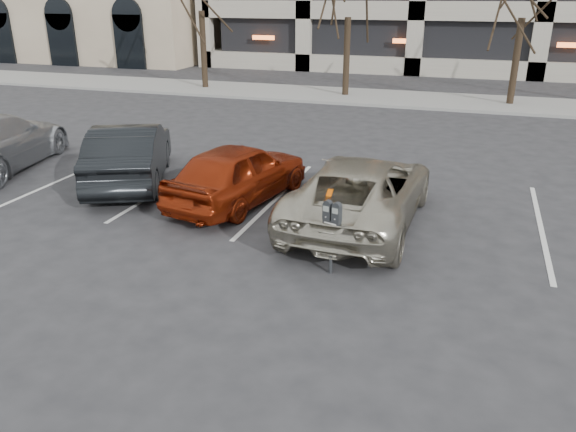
{
  "coord_description": "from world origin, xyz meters",
  "views": [
    {
      "loc": [
        2.68,
        -9.13,
        4.35
      ],
      "look_at": [
        -0.02,
        -1.05,
        0.98
      ],
      "focal_mm": 35.0,
      "sensor_mm": 36.0,
      "label": 1
    }
  ],
  "objects_px": {
    "parking_meter": "(332,220)",
    "suv_silver": "(361,191)",
    "car_dark": "(130,154)",
    "car_red": "(238,172)"
  },
  "relations": [
    {
      "from": "suv_silver",
      "to": "car_dark",
      "type": "xyz_separation_m",
      "value": [
        -5.87,
        0.81,
        0.05
      ]
    },
    {
      "from": "parking_meter",
      "to": "car_red",
      "type": "relative_size",
      "value": 0.31
    },
    {
      "from": "car_red",
      "to": "parking_meter",
      "type": "bearing_deg",
      "value": 146.84
    },
    {
      "from": "parking_meter",
      "to": "car_dark",
      "type": "relative_size",
      "value": 0.28
    },
    {
      "from": "car_red",
      "to": "car_dark",
      "type": "relative_size",
      "value": 0.89
    },
    {
      "from": "parking_meter",
      "to": "car_dark",
      "type": "xyz_separation_m",
      "value": [
        -5.87,
        3.17,
        -0.22
      ]
    },
    {
      "from": "suv_silver",
      "to": "car_red",
      "type": "bearing_deg",
      "value": -5.81
    },
    {
      "from": "parking_meter",
      "to": "suv_silver",
      "type": "bearing_deg",
      "value": 106.95
    },
    {
      "from": "parking_meter",
      "to": "car_dark",
      "type": "distance_m",
      "value": 6.68
    },
    {
      "from": "car_red",
      "to": "car_dark",
      "type": "distance_m",
      "value": 3.08
    }
  ]
}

